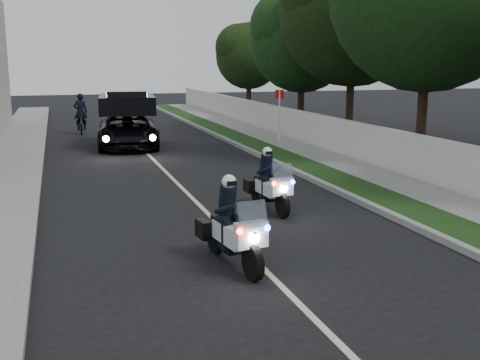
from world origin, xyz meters
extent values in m
plane|color=black|center=(0.00, 0.00, 0.00)|extent=(120.00, 120.00, 0.00)
cube|color=gray|center=(4.10, 10.00, 0.07)|extent=(0.20, 60.00, 0.15)
cube|color=#193814|center=(4.80, 10.00, 0.08)|extent=(1.20, 60.00, 0.16)
cube|color=gray|center=(6.10, 10.00, 0.08)|extent=(1.40, 60.00, 0.16)
cube|color=beige|center=(7.10, 10.00, 0.75)|extent=(0.22, 60.00, 1.50)
cube|color=gray|center=(-4.10, 10.00, 0.07)|extent=(0.20, 60.00, 0.15)
cube|color=gray|center=(-5.20, 10.00, 0.08)|extent=(2.00, 60.00, 0.16)
cube|color=#BFB78C|center=(0.00, 10.00, 0.00)|extent=(0.12, 50.00, 0.01)
imported|color=black|center=(-0.50, 17.08, 0.00)|extent=(3.02, 5.63, 2.63)
imported|color=black|center=(-2.26, 22.48, 0.00)|extent=(0.59, 1.60, 0.83)
imported|color=black|center=(-2.26, 22.48, 0.00)|extent=(0.71, 0.49, 1.89)
camera|label=1|loc=(-3.42, -8.82, 3.71)|focal=44.09mm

